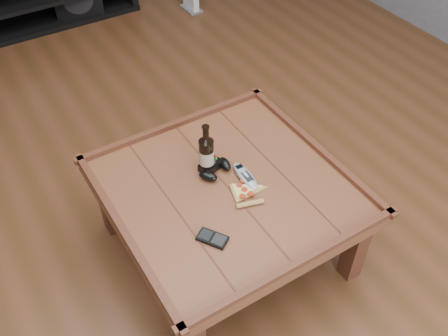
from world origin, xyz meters
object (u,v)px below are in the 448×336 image
game_controller (214,168)px  remote_control (245,176)px  beer_bottle (206,154)px  coffee_table (227,196)px  pizza_slice (245,193)px  smartphone (212,238)px

game_controller → remote_control: (0.10, -0.11, -0.01)m
beer_bottle → game_controller: bearing=-44.4°
coffee_table → remote_control: bearing=1.2°
remote_control → game_controller: bearing=135.2°
beer_bottle → pizza_slice: beer_bottle is taller
remote_control → pizza_slice: bearing=-121.0°
coffee_table → beer_bottle: size_ratio=4.01×
pizza_slice → remote_control: size_ratio=1.23×
coffee_table → game_controller: size_ratio=5.91×
coffee_table → pizza_slice: bearing=-61.1°
coffee_table → beer_bottle: (-0.02, 0.13, 0.16)m
beer_bottle → pizza_slice: size_ratio=1.07×
beer_bottle → remote_control: size_ratio=1.33×
pizza_slice → coffee_table: bearing=135.3°
coffee_table → game_controller: game_controller is taller
game_controller → smartphone: bearing=-137.1°
smartphone → pizza_slice: bearing=-4.1°
game_controller → pizza_slice: game_controller is taller
coffee_table → beer_bottle: 0.21m
remote_control → smartphone: bearing=-141.1°
game_controller → beer_bottle: bearing=120.4°
beer_bottle → game_controller: 0.09m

